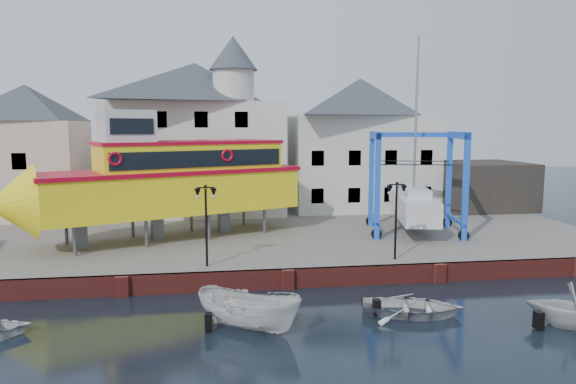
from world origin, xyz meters
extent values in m
plane|color=black|center=(0.00, 0.00, 0.00)|extent=(140.00, 140.00, 0.00)
cube|color=#5E5B59|center=(0.00, 11.00, 0.50)|extent=(44.00, 22.00, 1.00)
cube|color=maroon|center=(0.00, 0.12, 0.50)|extent=(44.00, 0.25, 1.00)
cube|color=maroon|center=(-8.00, -0.05, 0.50)|extent=(0.60, 0.36, 1.00)
cube|color=maroon|center=(0.00, -0.05, 0.50)|extent=(0.60, 0.36, 1.00)
cube|color=maroon|center=(8.00, -0.05, 0.50)|extent=(0.60, 0.36, 1.00)
cube|color=#CAA398|center=(-18.00, 18.00, 4.75)|extent=(8.00, 7.00, 7.50)
pyramid|color=#31333D|center=(-18.00, 18.00, 9.90)|extent=(8.00, 7.00, 2.80)
cube|color=black|center=(-17.50, 14.54, 2.60)|extent=(1.00, 0.08, 1.20)
cube|color=black|center=(-17.50, 14.54, 5.60)|extent=(1.00, 0.08, 1.20)
cube|color=silver|center=(-5.00, 18.50, 5.50)|extent=(14.00, 8.00, 9.00)
pyramid|color=#31333D|center=(-5.00, 18.50, 11.60)|extent=(14.00, 8.00, 3.20)
cube|color=black|center=(-10.50, 14.54, 2.60)|extent=(1.00, 0.08, 1.20)
cube|color=black|center=(-7.50, 14.54, 2.60)|extent=(1.00, 0.08, 1.20)
cube|color=black|center=(-4.50, 14.54, 2.60)|extent=(1.00, 0.08, 1.20)
cube|color=black|center=(-1.50, 14.54, 2.60)|extent=(1.00, 0.08, 1.20)
cube|color=black|center=(-10.50, 14.54, 5.60)|extent=(1.00, 0.08, 1.20)
cube|color=black|center=(-7.50, 14.54, 5.60)|extent=(1.00, 0.08, 1.20)
cube|color=black|center=(-4.50, 14.54, 5.60)|extent=(1.00, 0.08, 1.20)
cube|color=black|center=(-1.50, 14.54, 5.60)|extent=(1.00, 0.08, 1.20)
cube|color=black|center=(-10.50, 14.54, 8.60)|extent=(1.00, 0.08, 1.20)
cube|color=black|center=(-7.50, 14.54, 8.60)|extent=(1.00, 0.08, 1.20)
cube|color=black|center=(-4.50, 14.54, 8.60)|extent=(1.00, 0.08, 1.20)
cube|color=black|center=(-1.50, 14.54, 8.60)|extent=(1.00, 0.08, 1.20)
cylinder|color=silver|center=(-2.00, 16.10, 11.20)|extent=(3.20, 3.20, 2.40)
cone|color=#31333D|center=(-2.00, 16.10, 13.70)|extent=(3.80, 3.80, 2.60)
cube|color=silver|center=(9.00, 19.00, 5.00)|extent=(12.00, 8.00, 8.00)
pyramid|color=#31333D|center=(9.00, 19.00, 10.60)|extent=(12.00, 8.00, 3.20)
cube|color=black|center=(4.50, 15.04, 2.60)|extent=(1.00, 0.08, 1.20)
cube|color=black|center=(7.50, 15.04, 2.60)|extent=(1.00, 0.08, 1.20)
cube|color=black|center=(10.50, 15.04, 2.60)|extent=(1.00, 0.08, 1.20)
cube|color=black|center=(13.50, 15.04, 2.60)|extent=(1.00, 0.08, 1.20)
cube|color=black|center=(4.50, 15.04, 5.60)|extent=(1.00, 0.08, 1.20)
cube|color=black|center=(7.50, 15.04, 5.60)|extent=(1.00, 0.08, 1.20)
cube|color=black|center=(10.50, 15.04, 5.60)|extent=(1.00, 0.08, 1.20)
cube|color=black|center=(13.50, 15.04, 5.60)|extent=(1.00, 0.08, 1.20)
cube|color=black|center=(19.00, 17.00, 3.00)|extent=(8.00, 7.00, 4.00)
cylinder|color=black|center=(-4.00, 1.20, 3.00)|extent=(0.12, 0.12, 4.00)
cube|color=black|center=(-4.00, 1.20, 5.05)|extent=(0.90, 0.06, 0.06)
sphere|color=black|center=(-4.00, 1.20, 5.12)|extent=(0.16, 0.16, 0.16)
cone|color=black|center=(-4.40, 1.20, 4.78)|extent=(0.32, 0.32, 0.45)
sphere|color=silver|center=(-4.40, 1.20, 4.60)|extent=(0.18, 0.18, 0.18)
cone|color=black|center=(-3.60, 1.20, 4.78)|extent=(0.32, 0.32, 0.45)
sphere|color=silver|center=(-3.60, 1.20, 4.60)|extent=(0.18, 0.18, 0.18)
cylinder|color=black|center=(6.00, 1.20, 3.00)|extent=(0.12, 0.12, 4.00)
cube|color=black|center=(6.00, 1.20, 5.05)|extent=(0.90, 0.06, 0.06)
sphere|color=black|center=(6.00, 1.20, 5.12)|extent=(0.16, 0.16, 0.16)
cone|color=black|center=(5.60, 1.20, 4.78)|extent=(0.32, 0.32, 0.45)
sphere|color=silver|center=(5.60, 1.20, 4.60)|extent=(0.18, 0.18, 0.18)
cone|color=black|center=(6.40, 1.20, 4.78)|extent=(0.32, 0.32, 0.45)
sphere|color=silver|center=(6.40, 1.20, 4.60)|extent=(0.18, 0.18, 0.18)
cylinder|color=#59595E|center=(-11.25, 4.37, 1.85)|extent=(0.26, 0.26, 1.69)
cylinder|color=#59595E|center=(-12.48, 7.28, 1.85)|extent=(0.26, 0.26, 1.69)
cylinder|color=#59595E|center=(-7.60, 5.90, 1.85)|extent=(0.26, 0.26, 1.69)
cylinder|color=#59595E|center=(-8.83, 8.82, 1.85)|extent=(0.26, 0.26, 1.69)
cylinder|color=#59595E|center=(-3.96, 7.43, 1.85)|extent=(0.26, 0.26, 1.69)
cylinder|color=#59595E|center=(-5.19, 10.35, 1.85)|extent=(0.26, 0.26, 1.69)
cylinder|color=#59595E|center=(-0.32, 8.97, 1.85)|extent=(0.26, 0.26, 1.69)
cylinder|color=#59595E|center=(-1.54, 11.88, 1.85)|extent=(0.26, 0.26, 1.69)
cube|color=#59595E|center=(-11.34, 6.04, 1.85)|extent=(0.84, 0.78, 1.69)
cube|color=#59595E|center=(-7.18, 7.80, 1.85)|extent=(0.84, 0.78, 1.69)
cube|color=#59595E|center=(-3.01, 9.55, 1.85)|extent=(0.84, 0.78, 1.69)
cube|color=yellow|center=(-6.14, 8.23, 3.94)|extent=(16.24, 10.09, 2.49)
cone|color=yellow|center=(-14.57, 4.69, 3.94)|extent=(3.96, 4.92, 4.29)
cube|color=#AD071E|center=(-6.14, 8.23, 5.29)|extent=(16.63, 10.39, 0.25)
cube|color=yellow|center=(-5.09, 8.67, 6.08)|extent=(11.90, 7.92, 1.81)
cube|color=black|center=(-4.34, 6.88, 6.14)|extent=(10.02, 4.26, 1.02)
cube|color=black|center=(-5.85, 10.47, 6.14)|extent=(10.02, 4.26, 1.02)
cube|color=#AD071E|center=(-5.09, 8.67, 7.09)|extent=(12.15, 8.11, 0.20)
cube|color=silver|center=(-8.74, 7.14, 8.02)|extent=(3.85, 3.85, 2.06)
cube|color=black|center=(-8.16, 5.76, 8.10)|extent=(2.30, 1.01, 0.90)
torus|color=#AD071E|center=(-9.00, 4.86, 6.31)|extent=(0.79, 0.45, 0.79)
torus|color=#AD071E|center=(-2.76, 7.49, 6.31)|extent=(0.79, 0.45, 0.79)
cube|color=blue|center=(6.53, 6.08, 4.34)|extent=(0.40, 0.40, 6.69)
cylinder|color=black|center=(6.53, 6.08, 1.33)|extent=(0.70, 0.38, 0.67)
cube|color=blue|center=(7.47, 10.42, 4.34)|extent=(0.40, 0.40, 6.69)
cylinder|color=black|center=(7.47, 10.42, 1.33)|extent=(0.70, 0.38, 0.67)
cube|color=blue|center=(11.80, 4.94, 4.34)|extent=(0.40, 0.40, 6.69)
cylinder|color=black|center=(11.80, 4.94, 1.33)|extent=(0.70, 0.38, 0.67)
cube|color=blue|center=(12.74, 9.28, 4.34)|extent=(0.40, 0.40, 6.69)
cylinder|color=black|center=(12.74, 9.28, 1.33)|extent=(0.70, 0.38, 0.67)
cube|color=blue|center=(7.00, 8.25, 7.52)|extent=(1.34, 4.74, 0.47)
cube|color=blue|center=(7.00, 8.25, 1.96)|extent=(1.24, 4.72, 0.20)
cube|color=blue|center=(12.27, 7.11, 7.52)|extent=(1.34, 4.74, 0.47)
cube|color=blue|center=(12.27, 7.11, 1.96)|extent=(1.24, 4.72, 0.20)
cube|color=blue|center=(10.11, 9.85, 7.52)|extent=(5.67, 1.54, 0.33)
cube|color=silver|center=(9.63, 7.68, 2.72)|extent=(3.67, 7.47, 1.53)
cone|color=silver|center=(10.54, 11.84, 2.72)|extent=(2.47, 1.96, 2.20)
cube|color=#59595E|center=(9.63, 7.68, 1.62)|extent=(0.59, 1.73, 0.67)
cube|color=silver|center=(9.53, 7.21, 3.77)|extent=(2.10, 3.13, 0.57)
cylinder|color=#99999E|center=(9.74, 8.15, 8.74)|extent=(0.19, 0.19, 10.51)
cube|color=black|center=(9.27, 6.00, 5.70)|extent=(5.04, 1.21, 0.05)
cube|color=black|center=(10.00, 9.36, 5.70)|extent=(5.04, 1.21, 0.05)
imported|color=silver|center=(-2.26, -4.86, 0.00)|extent=(4.87, 4.05, 1.80)
imported|color=silver|center=(4.86, -4.23, 0.00)|extent=(5.00, 4.15, 0.89)
imported|color=silver|center=(10.84, -6.53, 0.00)|extent=(4.79, 4.62, 1.94)
camera|label=1|loc=(-3.45, -24.66, 8.12)|focal=32.00mm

